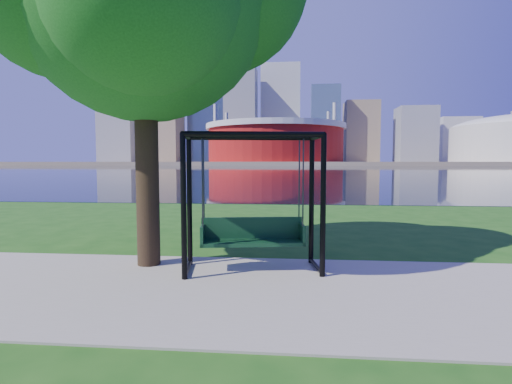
# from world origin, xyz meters

# --- Properties ---
(ground) EXTENTS (900.00, 900.00, 0.00)m
(ground) POSITION_xyz_m (0.00, 0.00, 0.00)
(ground) COLOR #1E5114
(ground) RESTS_ON ground
(path) EXTENTS (120.00, 4.00, 0.03)m
(path) POSITION_xyz_m (0.00, -0.50, 0.01)
(path) COLOR #9E937F
(path) RESTS_ON ground
(river) EXTENTS (900.00, 180.00, 0.02)m
(river) POSITION_xyz_m (0.00, 102.00, 0.01)
(river) COLOR black
(river) RESTS_ON ground
(far_bank) EXTENTS (900.00, 228.00, 2.00)m
(far_bank) POSITION_xyz_m (0.00, 306.00, 1.00)
(far_bank) COLOR #937F60
(far_bank) RESTS_ON ground
(stadium) EXTENTS (83.00, 83.00, 32.00)m
(stadium) POSITION_xyz_m (-10.00, 235.00, 14.23)
(stadium) COLOR maroon
(stadium) RESTS_ON far_bank
(skyline) EXTENTS (392.00, 66.00, 96.50)m
(skyline) POSITION_xyz_m (-4.27, 319.39, 35.89)
(skyline) COLOR gray
(skyline) RESTS_ON far_bank
(swing) EXTENTS (2.57, 1.42, 2.49)m
(swing) POSITION_xyz_m (-0.19, 0.63, 1.20)
(swing) COLOR black
(swing) RESTS_ON ground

